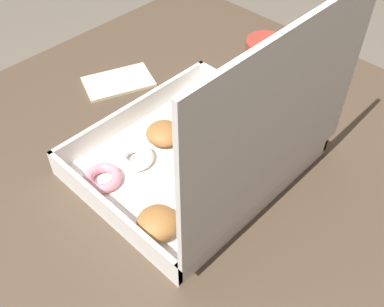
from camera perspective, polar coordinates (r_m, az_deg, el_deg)
The scene contains 4 objects.
dining_table at distance 0.86m, azimuth -3.26°, elevation -5.90°, with size 1.07×0.92×0.73m.
donut_box at distance 0.72m, azimuth 2.54°, elevation 0.72°, with size 0.37×0.31×0.33m.
coffee_mug at distance 0.95m, azimuth 9.18°, elevation 11.50°, with size 0.08×0.08×0.10m.
paper_napkin at distance 0.97m, azimuth -9.32°, elevation 8.98°, with size 0.16×0.13×0.01m.
Camera 1 is at (0.35, 0.41, 1.31)m, focal length 42.00 mm.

